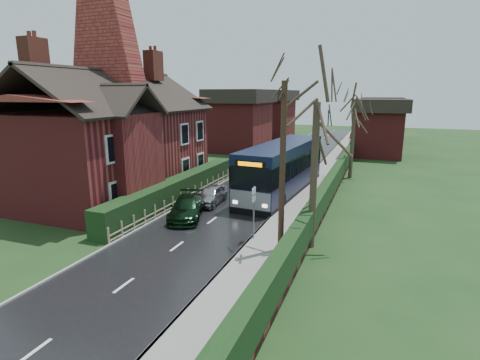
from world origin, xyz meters
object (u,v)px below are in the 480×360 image
at_px(bus, 282,169).
at_px(bus_stop_sign, 254,206).
at_px(brick_house, 114,134).
at_px(car_green, 187,208).
at_px(telegraph_pole, 282,170).
at_px(car_silver, 211,195).

xyz_separation_m(bus, bus_stop_sign, (1.00, -9.47, 0.01)).
xyz_separation_m(brick_house, car_green, (7.13, -2.81, -3.75)).
bearing_deg(telegraph_pole, brick_house, 140.07).
distance_m(bus_stop_sign, telegraph_pole, 2.75).
height_order(car_green, bus_stop_sign, bus_stop_sign).
distance_m(brick_house, bus_stop_sign, 13.10).
bearing_deg(brick_house, car_green, -21.52).
distance_m(bus, bus_stop_sign, 9.53).
xyz_separation_m(brick_house, telegraph_pole, (13.53, -5.62, -0.48)).
height_order(brick_house, bus, brick_house).
xyz_separation_m(car_silver, car_green, (-0.10, -3.13, 0.01)).
distance_m(brick_house, car_green, 8.54).
xyz_separation_m(bus, car_green, (-3.80, -7.53, -1.19)).
relative_size(bus, car_silver, 3.40).
height_order(bus, bus_stop_sign, bus).
height_order(bus, telegraph_pole, telegraph_pole).
xyz_separation_m(bus_stop_sign, telegraph_pole, (1.60, -0.86, 2.07)).
distance_m(bus, car_green, 8.51).
relative_size(brick_house, car_green, 3.40).
bearing_deg(bus_stop_sign, car_silver, 132.06).
height_order(bus, car_silver, bus).
relative_size(brick_house, bus_stop_sign, 5.27).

